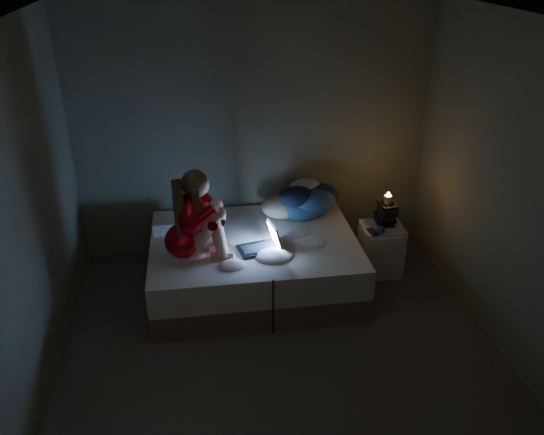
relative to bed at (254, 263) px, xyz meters
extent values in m
cube|color=#3F3C3A|center=(0.11, -1.10, -0.28)|extent=(3.60, 3.80, 0.02)
cube|color=silver|center=(0.11, -1.10, 2.34)|extent=(3.60, 3.80, 0.02)
cube|color=#57604A|center=(0.11, 0.81, 1.03)|extent=(3.60, 0.02, 2.60)
cube|color=#57604A|center=(-1.70, -1.10, 1.03)|extent=(0.02, 3.80, 2.60)
cube|color=#57604A|center=(1.92, -1.10, 1.03)|extent=(0.02, 3.80, 2.60)
cube|color=silver|center=(-0.74, 0.33, 0.32)|extent=(0.41, 0.29, 0.12)
cube|color=beige|center=(1.29, 0.08, 0.00)|extent=(0.41, 0.36, 0.53)
cylinder|color=beige|center=(1.34, 0.13, 0.54)|extent=(0.07, 0.07, 0.08)
cube|color=black|center=(1.16, -0.04, 0.27)|extent=(0.09, 0.15, 0.01)
sphere|color=navy|center=(1.22, -0.07, 0.30)|extent=(0.08, 0.08, 0.08)
camera|label=1|loc=(-0.48, -4.44, 2.80)|focal=35.93mm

